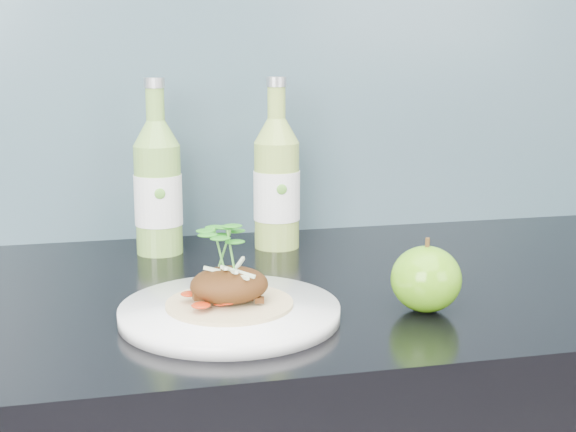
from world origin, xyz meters
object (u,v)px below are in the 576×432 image
Objects in this scene: green_apple at (426,279)px; cider_bottle_left at (158,188)px; dinner_plate at (230,312)px; cider_bottle_right at (277,184)px.

cider_bottle_left reaches higher than green_apple.
cider_bottle_left reaches higher than dinner_plate.
cider_bottle_left is at bearing 129.42° from green_apple.
green_apple is 0.43m from cider_bottle_left.
cider_bottle_right reaches higher than green_apple.
green_apple is at bearing -73.02° from cider_bottle_left.
cider_bottle_left is (-0.27, 0.33, 0.06)m from green_apple.
green_apple is at bearing -5.82° from dinner_plate.
cider_bottle_left is 0.17m from cider_bottle_right.
green_apple is (0.22, -0.02, 0.03)m from dinner_plate.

